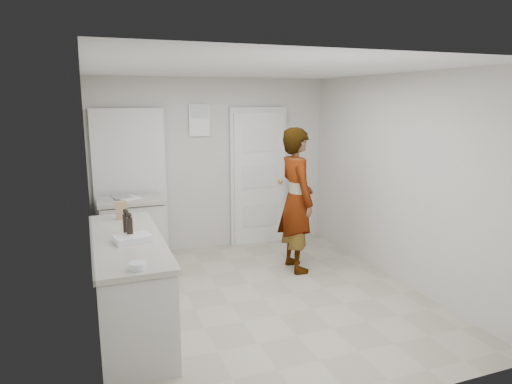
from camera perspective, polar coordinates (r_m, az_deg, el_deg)
name	(u,v)px	position (r m, az deg, el deg)	size (l,w,h in m)	color
ground	(262,298)	(5.27, 0.82, -13.11)	(4.00, 4.00, 0.00)	#9F9886
room_shell	(203,181)	(6.71, -6.65, 1.39)	(4.00, 4.00, 4.00)	beige
main_counter	(130,288)	(4.62, -15.53, -11.45)	(0.64, 1.96, 0.93)	silver
side_counter	(132,235)	(6.29, -15.21, -5.23)	(0.84, 0.61, 0.93)	silver
person	(296,200)	(5.87, 5.08, -1.00)	(0.68, 0.45, 1.86)	silver
cake_mix_box	(122,210)	(5.12, -16.46, -2.22)	(0.12, 0.05, 0.20)	#A98154
spice_jar	(129,215)	(5.16, -15.64, -2.79)	(0.05, 0.05, 0.07)	tan
oil_cruet_a	(126,222)	(4.54, -15.92, -3.64)	(0.06, 0.06, 0.25)	black
oil_cruet_b	(130,227)	(4.36, -15.50, -4.19)	(0.06, 0.06, 0.26)	black
baking_dish	(132,238)	(4.34, -15.19, -5.63)	(0.36, 0.28, 0.06)	silver
egg_bowl	(138,266)	(3.64, -14.55, -8.92)	(0.13, 0.13, 0.05)	silver
papers	(127,198)	(6.21, -15.84, -0.69)	(0.26, 0.33, 0.01)	white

